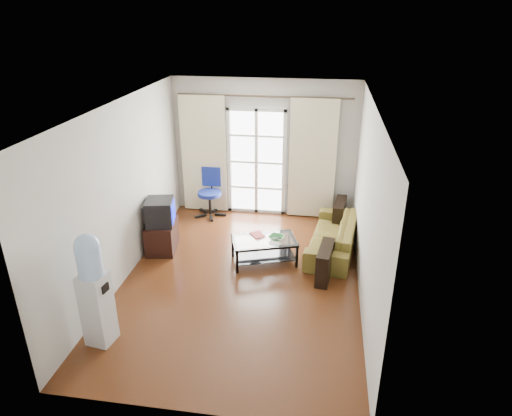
{
  "coord_description": "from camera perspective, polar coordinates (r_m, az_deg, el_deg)",
  "views": [
    {
      "loc": [
        1.14,
        -5.97,
        3.93
      ],
      "look_at": [
        0.18,
        0.35,
        1.08
      ],
      "focal_mm": 32.0,
      "sensor_mm": 36.0,
      "label": 1
    }
  ],
  "objects": [
    {
      "name": "bowl",
      "position": [
        7.46,
        2.58,
        -3.75
      ],
      "size": [
        0.38,
        0.38,
        0.06
      ],
      "primitive_type": "imported",
      "rotation": [
        0.0,
        0.0,
        -0.29
      ],
      "color": "green",
      "rests_on": "coffee_table"
    },
    {
      "name": "task_chair",
      "position": [
        9.26,
        -5.74,
        0.78
      ],
      "size": [
        0.67,
        0.67,
        0.97
      ],
      "rotation": [
        0.0,
        0.0,
        0.01
      ],
      "color": "black",
      "rests_on": "floor"
    },
    {
      "name": "french_door",
      "position": [
        9.07,
        0.05,
        5.73
      ],
      "size": [
        1.16,
        0.06,
        2.15
      ],
      "color": "white",
      "rests_on": "wall_back"
    },
    {
      "name": "wall_right",
      "position": [
        6.53,
        13.74,
        0.07
      ],
      "size": [
        0.02,
        5.2,
        2.7
      ],
      "primitive_type": "cube",
      "color": "beige",
      "rests_on": "floor"
    },
    {
      "name": "remote",
      "position": [
        7.49,
        2.66,
        -3.83
      ],
      "size": [
        0.17,
        0.12,
        0.02
      ],
      "primitive_type": "cube",
      "rotation": [
        0.0,
        0.0,
        0.48
      ],
      "color": "black",
      "rests_on": "coffee_table"
    },
    {
      "name": "wall_back",
      "position": [
        9.02,
        1.06,
        7.45
      ],
      "size": [
        3.6,
        0.02,
        2.7
      ],
      "primitive_type": "cube",
      "color": "beige",
      "rests_on": "floor"
    },
    {
      "name": "curtain_rod",
      "position": [
        8.68,
        1.02,
        13.79
      ],
      "size": [
        3.3,
        0.04,
        0.04
      ],
      "primitive_type": "cylinder",
      "rotation": [
        0.0,
        1.57,
        0.0
      ],
      "color": "#4C3F2D",
      "rests_on": "wall_back"
    },
    {
      "name": "water_cooler",
      "position": [
        5.94,
        -19.59,
        -9.38
      ],
      "size": [
        0.36,
        0.35,
        1.52
      ],
      "rotation": [
        0.0,
        0.0,
        -0.16
      ],
      "color": "silver",
      "rests_on": "floor"
    },
    {
      "name": "floor",
      "position": [
        7.24,
        -1.82,
        -8.84
      ],
      "size": [
        5.2,
        5.2,
        0.0
      ],
      "primitive_type": "plane",
      "color": "#562C14",
      "rests_on": "ground"
    },
    {
      "name": "book",
      "position": [
        7.55,
        -0.44,
        -3.54
      ],
      "size": [
        0.43,
        0.43,
        0.02
      ],
      "primitive_type": "imported",
      "rotation": [
        0.0,
        0.0,
        0.63
      ],
      "color": "#A03113",
      "rests_on": "coffee_table"
    },
    {
      "name": "sofa",
      "position": [
        8.03,
        9.58,
        -3.43
      ],
      "size": [
        2.04,
        1.21,
        0.54
      ],
      "primitive_type": "imported",
      "rotation": [
        0.0,
        0.0,
        -1.7
      ],
      "color": "brown",
      "rests_on": "floor"
    },
    {
      "name": "curtain_left",
      "position": [
        9.18,
        -6.54,
        6.62
      ],
      "size": [
        0.9,
        0.07,
        2.35
      ],
      "primitive_type": "cube",
      "color": "beige",
      "rests_on": "curtain_rod"
    },
    {
      "name": "coffee_table",
      "position": [
        7.54,
        1.02,
        -4.96
      ],
      "size": [
        1.17,
        0.9,
        0.42
      ],
      "rotation": [
        0.0,
        0.0,
        0.33
      ],
      "color": "silver",
      "rests_on": "floor"
    },
    {
      "name": "wall_front",
      "position": [
        4.39,
        -8.3,
        -12.22
      ],
      "size": [
        3.6,
        0.02,
        2.7
      ],
      "primitive_type": "cube",
      "color": "beige",
      "rests_on": "floor"
    },
    {
      "name": "ceiling",
      "position": [
        6.2,
        -2.16,
        12.6
      ],
      "size": [
        5.2,
        5.2,
        0.0
      ],
      "primitive_type": "plane",
      "rotation": [
        3.14,
        0.0,
        0.0
      ],
      "color": "white",
      "rests_on": "wall_back"
    },
    {
      "name": "curtain_right",
      "position": [
        8.88,
        7.06,
        5.98
      ],
      "size": [
        0.9,
        0.07,
        2.35
      ],
      "primitive_type": "cube",
      "color": "beige",
      "rests_on": "curtain_rod"
    },
    {
      "name": "tv_stand",
      "position": [
        8.1,
        -11.67,
        -3.42
      ],
      "size": [
        0.56,
        0.76,
        0.51
      ],
      "primitive_type": "cube",
      "rotation": [
        0.0,
        0.0,
        0.14
      ],
      "color": "black",
      "rests_on": "floor"
    },
    {
      "name": "crt_tv",
      "position": [
        7.86,
        -12.05,
        -0.49
      ],
      "size": [
        0.55,
        0.56,
        0.44
      ],
      "rotation": [
        0.0,
        0.0,
        0.2
      ],
      "color": "black",
      "rests_on": "tv_stand"
    },
    {
      "name": "wall_left",
      "position": [
        7.14,
        -16.34,
        1.85
      ],
      "size": [
        0.02,
        5.2,
        2.7
      ],
      "primitive_type": "cube",
      "color": "beige",
      "rests_on": "floor"
    },
    {
      "name": "radiator",
      "position": [
        9.21,
        5.87,
        0.92
      ],
      "size": [
        0.64,
        0.12,
        0.64
      ],
      "primitive_type": "cube",
      "color": "gray",
      "rests_on": "floor"
    }
  ]
}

